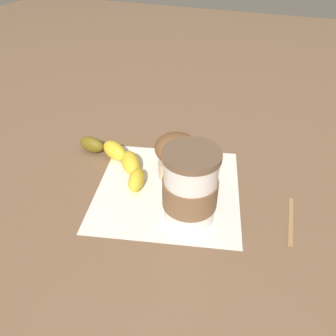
% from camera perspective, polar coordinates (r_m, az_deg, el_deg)
% --- Properties ---
extents(ground_plane, '(3.00, 3.00, 0.00)m').
position_cam_1_polar(ground_plane, '(0.59, -0.00, -3.60)').
color(ground_plane, brown).
extents(paper_napkin, '(0.31, 0.31, 0.00)m').
position_cam_1_polar(paper_napkin, '(0.59, -0.00, -3.55)').
color(paper_napkin, white).
rests_on(paper_napkin, ground_plane).
extents(coffee_cup, '(0.09, 0.09, 0.12)m').
position_cam_1_polar(coffee_cup, '(0.50, 3.87, -3.43)').
color(coffee_cup, silver).
rests_on(coffee_cup, paper_napkin).
extents(muffin, '(0.08, 0.08, 0.09)m').
position_cam_1_polar(muffin, '(0.59, 1.21, 2.38)').
color(muffin, beige).
rests_on(muffin, paper_napkin).
extents(banana, '(0.18, 0.13, 0.03)m').
position_cam_1_polar(banana, '(0.64, -8.62, 1.70)').
color(banana, gold).
rests_on(banana, paper_napkin).
extents(wooden_stirrer, '(0.02, 0.11, 0.00)m').
position_cam_1_polar(wooden_stirrer, '(0.57, 20.59, -8.71)').
color(wooden_stirrer, '#9E7547').
rests_on(wooden_stirrer, ground_plane).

